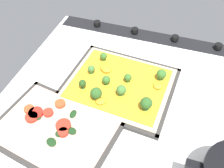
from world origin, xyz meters
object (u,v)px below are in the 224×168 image
object	(u,v)px
broccoli_pizza	(119,84)
veggie_pizza_back	(54,128)
baking_tray_front	(119,86)
baking_tray_back	(55,131)

from	to	relation	value
broccoli_pizza	veggie_pizza_back	world-z (taller)	broccoli_pizza
broccoli_pizza	veggie_pizza_back	distance (cm)	24.89
broccoli_pizza	veggie_pizza_back	bearing A→B (deg)	59.30
baking_tray_front	veggie_pizza_back	size ratio (longest dim) A/B	1.07
broccoli_pizza	baking_tray_back	distance (cm)	24.98
broccoli_pizza	baking_tray_back	size ratio (longest dim) A/B	0.93
baking_tray_front	broccoli_pizza	xyz separation A→B (cm)	(-0.20, 0.45, 1.33)
baking_tray_back	veggie_pizza_back	size ratio (longest dim) A/B	1.08
baking_tray_front	baking_tray_back	size ratio (longest dim) A/B	0.99
baking_tray_front	baking_tray_back	world-z (taller)	same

